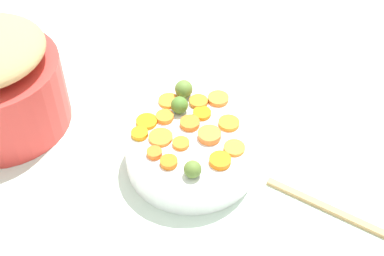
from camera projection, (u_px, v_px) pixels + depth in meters
name	position (u px, v px, depth m)	size (l,w,h in m)	color
tabletop	(172.00, 170.00, 0.91)	(2.40, 2.40, 0.02)	silver
serving_bowl_carrots	(192.00, 148.00, 0.89)	(0.23, 0.23, 0.08)	white
carrot_slice_0	(169.00, 162.00, 0.81)	(0.03, 0.03, 0.01)	orange
carrot_slice_1	(202.00, 113.00, 0.89)	(0.03, 0.03, 0.01)	orange
carrot_slice_2	(165.00, 117.00, 0.88)	(0.03, 0.03, 0.01)	orange
carrot_slice_3	(169.00, 101.00, 0.91)	(0.04, 0.04, 0.01)	orange
carrot_slice_4	(181.00, 143.00, 0.84)	(0.03, 0.03, 0.01)	orange
carrot_slice_5	(218.00, 99.00, 0.91)	(0.04, 0.04, 0.01)	orange
carrot_slice_6	(198.00, 101.00, 0.91)	(0.03, 0.03, 0.01)	orange
carrot_slice_7	(190.00, 123.00, 0.87)	(0.03, 0.03, 0.01)	orange
carrot_slice_8	(153.00, 152.00, 0.82)	(0.02, 0.02, 0.01)	orange
carrot_slice_9	(220.00, 161.00, 0.81)	(0.03, 0.03, 0.01)	orange
carrot_slice_10	(234.00, 148.00, 0.83)	(0.03, 0.03, 0.01)	orange
carrot_slice_11	(147.00, 121.00, 0.87)	(0.04, 0.04, 0.01)	orange
carrot_slice_12	(161.00, 137.00, 0.85)	(0.04, 0.04, 0.01)	orange
carrot_slice_13	(140.00, 134.00, 0.85)	(0.03, 0.03, 0.01)	orange
carrot_slice_14	(209.00, 135.00, 0.85)	(0.04, 0.04, 0.01)	orange
carrot_slice_15	(229.00, 123.00, 0.87)	(0.04, 0.04, 0.01)	orange
brussels_sprout_0	(184.00, 89.00, 0.91)	(0.03, 0.03, 0.03)	olive
brussels_sprout_1	(193.00, 169.00, 0.79)	(0.03, 0.03, 0.03)	#59742F
brussels_sprout_2	(179.00, 105.00, 0.88)	(0.03, 0.03, 0.03)	#4A762A
wooden_spoon	(383.00, 233.00, 0.80)	(0.05, 0.28, 0.01)	tan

